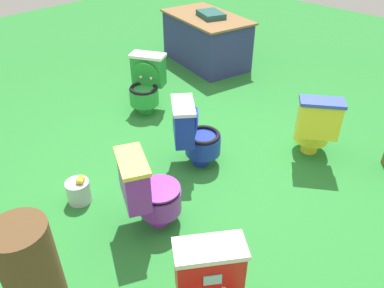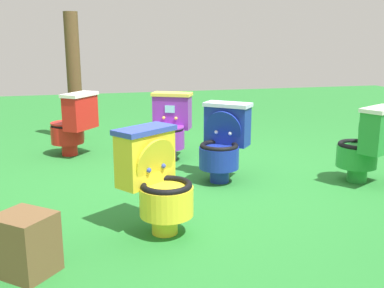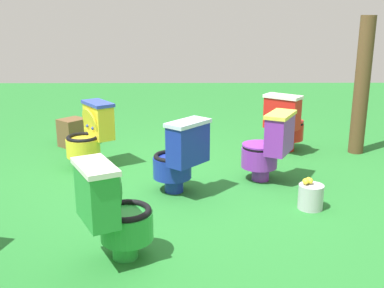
% 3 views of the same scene
% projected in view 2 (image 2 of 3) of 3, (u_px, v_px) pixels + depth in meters
% --- Properties ---
extents(ground, '(14.00, 14.00, 0.00)m').
position_uv_depth(ground, '(203.00, 176.00, 4.46)').
color(ground, '#26752D').
extents(toilet_purple, '(0.58, 0.62, 0.73)m').
position_uv_depth(toilet_purple, '(170.00, 126.00, 5.02)').
color(toilet_purple, purple).
rests_on(toilet_purple, ground).
extents(toilet_red, '(0.64, 0.62, 0.73)m').
position_uv_depth(toilet_red, '(73.00, 124.00, 5.13)').
color(toilet_red, red).
rests_on(toilet_red, ground).
extents(toilet_yellow, '(0.61, 0.63, 0.73)m').
position_uv_depth(toilet_yellow, '(157.00, 179.00, 3.12)').
color(toilet_yellow, yellow).
rests_on(toilet_yellow, ground).
extents(toilet_green, '(0.58, 0.62, 0.73)m').
position_uv_depth(toilet_green, '(367.00, 144.00, 4.15)').
color(toilet_green, green).
rests_on(toilet_green, ground).
extents(toilet_blue, '(0.62, 0.64, 0.73)m').
position_uv_depth(toilet_blue, '(223.00, 141.00, 4.26)').
color(toilet_blue, '#192D9E').
rests_on(toilet_blue, ground).
extents(wooden_post, '(0.18, 0.18, 1.64)m').
position_uv_depth(wooden_post, '(74.00, 77.00, 5.87)').
color(wooden_post, brown).
rests_on(wooden_post, ground).
extents(small_crate, '(0.41, 0.41, 0.36)m').
position_uv_depth(small_crate, '(26.00, 244.00, 2.59)').
color(small_crate, brown).
rests_on(small_crate, ground).
extents(lemon_bucket, '(0.22, 0.22, 0.28)m').
position_uv_depth(lemon_bucket, '(222.00, 139.00, 5.50)').
color(lemon_bucket, '#B7B7BF').
rests_on(lemon_bucket, ground).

